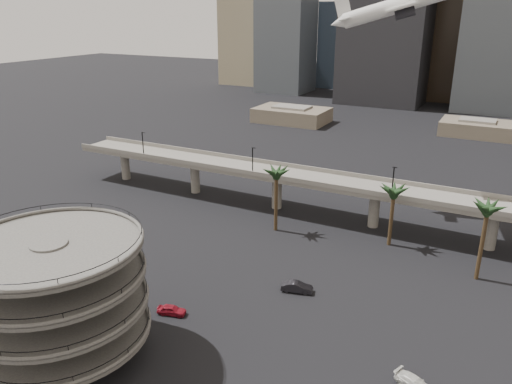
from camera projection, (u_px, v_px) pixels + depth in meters
The scene contains 10 objects.
ground at pixel (166, 369), 62.13m from camera, with size 700.00×700.00×0.00m, color black.
parking_ramp at pixel (56, 290), 61.09m from camera, with size 22.20×22.20×17.35m.
overpass at pixel (324, 185), 105.28m from camera, with size 130.00×9.30×14.70m.
palm_trees at pixel (379, 192), 89.15m from camera, with size 42.40×10.40×14.00m.
low_buildings at pixel (429, 127), 176.34m from camera, with size 135.00×27.50×6.80m.
skyline at pixel (488, 7), 221.05m from camera, with size 269.00×86.00×117.28m.
airborne_jet at pixel (404, 4), 100.71m from camera, with size 30.26×27.35×11.55m.
car_a at pixel (172, 310), 73.10m from camera, with size 1.72×4.28×1.46m, color maroon.
car_b at pixel (297, 287), 78.94m from camera, with size 1.75×5.02×1.65m, color black.
car_c at pixel (415, 383), 58.86m from camera, with size 1.99×4.89×1.42m, color white.
Camera 1 is at (33.47, -39.64, 42.23)m, focal length 35.00 mm.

